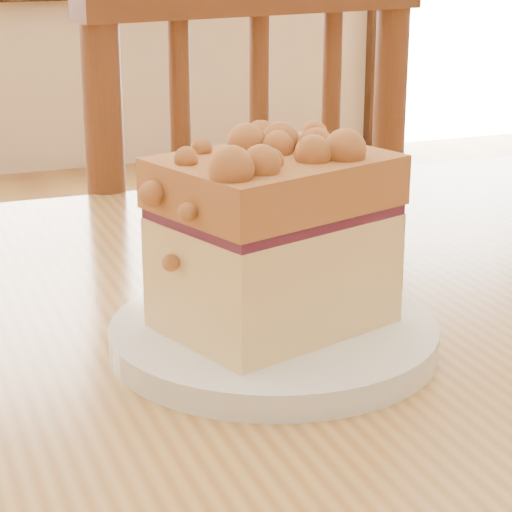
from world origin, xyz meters
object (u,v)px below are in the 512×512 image
Objects in this scene: cafe_chair_main at (194,333)px; cake_slice at (273,233)px; plate at (273,337)px; cafe_table_main at (429,432)px.

cafe_chair_main is 0.71m from cake_slice.
cake_slice is (-0.00, -0.00, 0.07)m from plate.
plate is at bearing -162.97° from cafe_table_main.
plate is (-0.14, -0.62, 0.26)m from cafe_chair_main.
cafe_chair_main is (-0.00, 0.57, -0.14)m from cafe_table_main.
cafe_table_main is at bearing 79.25° from cafe_chair_main.
plate is 1.32× the size of cake_slice.
cake_slice is at bearing -162.80° from cafe_table_main.
cafe_chair_main is at bearing 58.62° from cake_slice.
plate is at bearing 25.61° from cake_slice.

